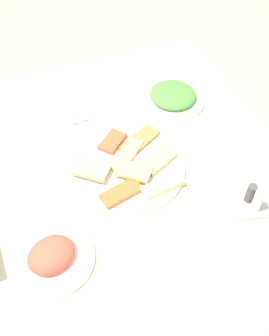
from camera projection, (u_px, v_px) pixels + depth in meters
ground_plane at (137, 278)px, 1.73m from camera, size 6.00×6.00×0.00m
dining_table at (138, 191)px, 1.24m from camera, size 1.22×0.95×0.71m
pide_platter at (130, 166)px, 1.20m from camera, size 0.33×0.34×0.04m
salad_plate_greens at (52, 256)px, 1.01m from camera, size 0.21×0.21×0.06m
salad_plate_rice at (173, 96)px, 1.39m from camera, size 0.23×0.23×0.04m
paper_napkin at (72, 107)px, 1.38m from camera, size 0.13×0.13×0.00m
fork at (77, 104)px, 1.38m from camera, size 0.17×0.03×0.00m
spoon at (67, 107)px, 1.37m from camera, size 0.18×0.03×0.00m
condiment_caddy at (253, 201)px, 1.10m from camera, size 0.11×0.11×0.08m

